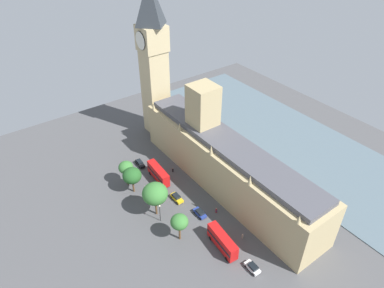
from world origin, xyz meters
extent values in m
plane|color=#4C4C4F|center=(0.00, 0.00, 0.00)|extent=(142.68, 142.68, 0.00)
cube|color=slate|center=(-36.54, 0.00, 0.12)|extent=(39.60, 128.42, 0.25)
cube|color=tan|center=(-2.00, 0.00, 7.48)|extent=(13.93, 69.09, 14.96)
cube|color=tan|center=(-2.00, -12.44, 14.71)|extent=(7.92, 7.92, 29.41)
cube|color=#4C4C54|center=(-2.00, 0.00, 15.76)|extent=(10.59, 66.32, 1.60)
cone|color=tan|center=(4.57, -31.09, 16.14)|extent=(1.20, 1.20, 2.37)
cone|color=tan|center=(4.57, -15.54, 16.25)|extent=(1.20, 1.20, 2.59)
cone|color=tan|center=(4.57, 0.00, 16.50)|extent=(1.20, 1.20, 3.08)
cone|color=tan|center=(4.57, 15.54, 16.44)|extent=(1.20, 1.20, 2.96)
cone|color=tan|center=(4.57, 31.09, 16.07)|extent=(1.20, 1.20, 2.23)
cube|color=tan|center=(-1.54, -39.89, 15.90)|extent=(7.74, 7.74, 31.80)
cube|color=tan|center=(-1.54, -39.89, 36.06)|extent=(8.51, 8.51, 8.53)
cylinder|color=silver|center=(2.87, -39.89, 36.06)|extent=(0.25, 5.88, 5.88)
torus|color=black|center=(2.87, -39.89, 36.06)|extent=(0.24, 6.12, 6.12)
cylinder|color=silver|center=(-1.54, -44.30, 36.06)|extent=(5.88, 0.25, 5.88)
torus|color=black|center=(-1.54, -44.30, 36.06)|extent=(6.12, 0.24, 6.12)
pyramid|color=#2D3338|center=(-1.54, -39.89, 47.63)|extent=(8.51, 8.51, 14.60)
cube|color=black|center=(15.13, -24.42, 0.72)|extent=(2.03, 4.74, 0.75)
cube|color=black|center=(15.12, -24.65, 1.42)|extent=(1.62, 2.69, 0.65)
cylinder|color=black|center=(14.44, -22.89, 0.34)|extent=(0.29, 0.69, 0.68)
cylinder|color=black|center=(16.01, -22.99, 0.34)|extent=(0.29, 0.69, 0.68)
cylinder|color=black|center=(14.25, -25.86, 0.34)|extent=(0.29, 0.69, 0.68)
cylinder|color=black|center=(15.82, -25.96, 0.34)|extent=(0.29, 0.69, 0.68)
cube|color=red|center=(13.85, -14.48, 2.65)|extent=(3.08, 10.62, 4.20)
cube|color=black|center=(13.85, -14.48, 2.73)|extent=(3.12, 10.23, 0.70)
cylinder|color=black|center=(14.79, -18.21, 0.55)|extent=(0.41, 1.12, 1.10)
cylinder|color=black|center=(12.49, -18.08, 0.55)|extent=(0.41, 1.12, 1.10)
cylinder|color=black|center=(15.20, -10.87, 0.55)|extent=(0.41, 1.12, 1.10)
cylinder|color=black|center=(12.90, -10.75, 0.55)|extent=(0.41, 1.12, 1.10)
cube|color=gold|center=(14.27, -3.49, 0.72)|extent=(1.89, 4.69, 0.75)
cube|color=black|center=(14.27, -3.72, 1.42)|extent=(1.59, 2.63, 0.65)
cylinder|color=black|center=(13.41, -1.99, 0.34)|extent=(0.25, 0.68, 0.68)
cylinder|color=black|center=(15.13, -1.98, 0.34)|extent=(0.25, 0.68, 0.68)
cylinder|color=black|center=(13.41, -4.99, 0.34)|extent=(0.25, 0.68, 0.68)
cylinder|color=black|center=(15.14, -4.98, 0.34)|extent=(0.25, 0.68, 0.68)
cube|color=navy|center=(12.38, 5.39, 0.72)|extent=(1.98, 4.40, 0.75)
cube|color=black|center=(12.38, 5.61, 1.42)|extent=(1.64, 2.48, 0.65)
cylinder|color=black|center=(13.22, 3.98, 0.34)|extent=(0.26, 0.68, 0.68)
cylinder|color=black|center=(11.49, 4.01, 0.34)|extent=(0.26, 0.68, 0.68)
cylinder|color=black|center=(13.27, 6.78, 0.34)|extent=(0.26, 0.68, 0.68)
cylinder|color=black|center=(11.54, 6.81, 0.34)|extent=(0.26, 0.68, 0.68)
cube|color=red|center=(14.61, 17.84, 2.65)|extent=(3.51, 10.69, 4.20)
cube|color=black|center=(14.61, 17.84, 2.73)|extent=(3.53, 10.30, 0.70)
cylinder|color=black|center=(15.39, 14.07, 0.55)|extent=(0.45, 1.13, 1.10)
cylinder|color=black|center=(13.11, 14.29, 0.55)|extent=(0.45, 1.13, 1.10)
cylinder|color=black|center=(16.11, 21.38, 0.55)|extent=(0.45, 1.13, 1.10)
cylinder|color=black|center=(13.82, 21.61, 0.55)|extent=(0.45, 1.13, 1.10)
cube|color=silver|center=(12.79, 27.09, 0.72)|extent=(2.04, 4.25, 0.75)
cube|color=black|center=(12.79, 27.30, 1.42)|extent=(1.67, 2.40, 0.65)
cylinder|color=black|center=(13.61, 25.72, 0.34)|extent=(0.27, 0.69, 0.68)
cylinder|color=black|center=(11.87, 25.78, 0.34)|extent=(0.27, 0.69, 0.68)
cylinder|color=black|center=(13.70, 28.40, 0.34)|extent=(0.27, 0.69, 0.68)
cylinder|color=black|center=(11.96, 28.46, 0.34)|extent=(0.27, 0.69, 0.68)
cylinder|color=black|center=(8.03, -15.07, 0.67)|extent=(0.57, 0.57, 1.34)
sphere|color=beige|center=(8.03, -15.07, 1.46)|extent=(0.26, 0.26, 0.26)
cube|color=black|center=(7.76, -15.16, 0.73)|extent=(0.20, 0.32, 0.24)
cylinder|color=maroon|center=(7.93, 7.37, 0.72)|extent=(0.63, 0.63, 1.44)
sphere|color=tan|center=(7.93, 7.37, 1.58)|extent=(0.28, 0.28, 0.28)
cube|color=navy|center=(8.04, 7.65, 0.79)|extent=(0.34, 0.22, 0.26)
cylinder|color=gray|center=(8.18, 18.62, 0.67)|extent=(0.63, 0.63, 1.35)
sphere|color=beige|center=(8.18, 18.62, 1.47)|extent=(0.26, 0.26, 0.26)
cube|color=#336B60|center=(8.01, 18.40, 0.74)|extent=(0.31, 0.27, 0.24)
cylinder|color=brown|center=(22.89, -14.37, 2.12)|extent=(0.56, 0.56, 4.23)
ellipsoid|color=#235623|center=(22.89, -14.37, 6.37)|extent=(5.70, 5.70, 4.85)
cylinder|color=brown|center=(22.08, -2.29, 2.59)|extent=(0.56, 0.56, 5.18)
ellipsoid|color=#387533|center=(22.08, -2.29, 7.86)|extent=(7.15, 7.15, 6.08)
cylinder|color=brown|center=(22.79, -18.37, 2.56)|extent=(0.56, 0.56, 5.12)
ellipsoid|color=#387533|center=(22.79, -18.37, 6.82)|extent=(4.54, 4.54, 3.86)
cylinder|color=brown|center=(21.72, 8.97, 2.38)|extent=(0.56, 0.56, 4.76)
ellipsoid|color=#387533|center=(21.72, 8.97, 6.51)|extent=(4.66, 4.66, 3.96)
cylinder|color=black|center=(22.09, -7.80, 3.06)|extent=(0.18, 0.18, 6.12)
sphere|color=#F2EAC6|center=(22.09, -7.80, 6.40)|extent=(0.56, 0.56, 0.56)
cylinder|color=black|center=(22.57, 0.59, 2.77)|extent=(0.18, 0.18, 5.53)
sphere|color=#F2EAC6|center=(22.57, 0.59, 5.81)|extent=(0.56, 0.56, 0.56)
camera|label=1|loc=(54.59, 59.51, 74.04)|focal=32.38mm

